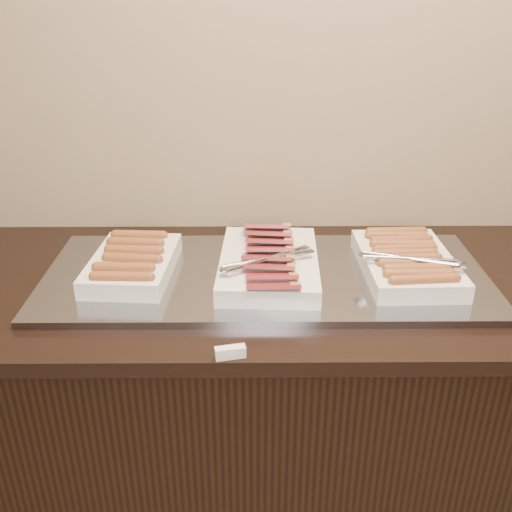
{
  "coord_description": "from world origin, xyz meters",
  "views": [
    {
      "loc": [
        -0.05,
        0.75,
        1.64
      ],
      "look_at": [
        -0.04,
        2.13,
        0.97
      ],
      "focal_mm": 40.0,
      "sensor_mm": 36.0,
      "label": 1
    }
  ],
  "objects_px": {
    "dish_left": "(133,263)",
    "counter": "(268,406)",
    "warming_tray": "(266,276)",
    "dish_right": "(407,261)",
    "dish_center": "(269,262)"
  },
  "relations": [
    {
      "from": "dish_left",
      "to": "counter",
      "type": "bearing_deg",
      "value": 3.8
    },
    {
      "from": "dish_left",
      "to": "warming_tray",
      "type": "bearing_deg",
      "value": 3.8
    },
    {
      "from": "dish_right",
      "to": "warming_tray",
      "type": "bearing_deg",
      "value": 178.02
    },
    {
      "from": "dish_center",
      "to": "dish_right",
      "type": "bearing_deg",
      "value": 2.49
    },
    {
      "from": "dish_left",
      "to": "dish_center",
      "type": "xyz_separation_m",
      "value": [
        0.37,
        -0.0,
        0.0
      ]
    },
    {
      "from": "warming_tray",
      "to": "dish_left",
      "type": "bearing_deg",
      "value": -180.0
    },
    {
      "from": "dish_center",
      "to": "dish_right",
      "type": "xyz_separation_m",
      "value": [
        0.37,
        -0.0,
        0.0
      ]
    },
    {
      "from": "dish_left",
      "to": "dish_right",
      "type": "relative_size",
      "value": 0.91
    },
    {
      "from": "counter",
      "to": "dish_right",
      "type": "distance_m",
      "value": 0.62
    },
    {
      "from": "warming_tray",
      "to": "dish_right",
      "type": "distance_m",
      "value": 0.38
    },
    {
      "from": "counter",
      "to": "dish_right",
      "type": "bearing_deg",
      "value": -0.59
    },
    {
      "from": "counter",
      "to": "dish_right",
      "type": "relative_size",
      "value": 5.71
    },
    {
      "from": "warming_tray",
      "to": "dish_center",
      "type": "height_order",
      "value": "dish_center"
    },
    {
      "from": "counter",
      "to": "dish_center",
      "type": "distance_m",
      "value": 0.5
    },
    {
      "from": "warming_tray",
      "to": "dish_center",
      "type": "bearing_deg",
      "value": -22.88
    }
  ]
}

